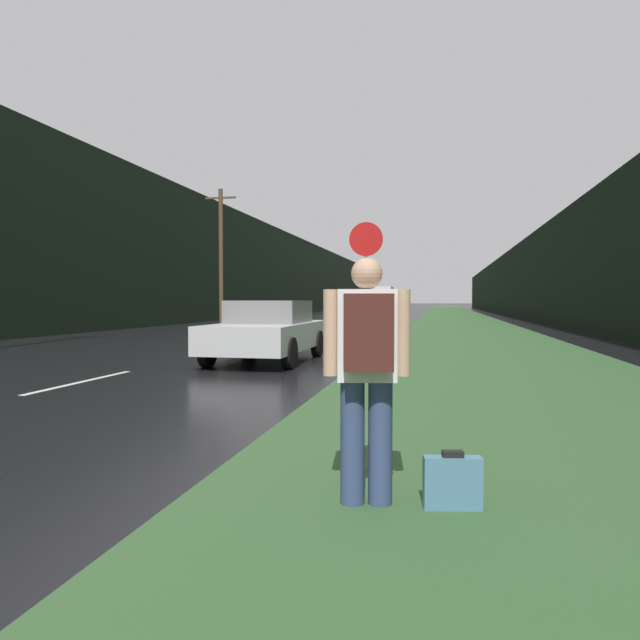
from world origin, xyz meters
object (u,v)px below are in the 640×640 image
delivery_truck (384,298)px  hitchhiker_with_backpack (367,365)px  car_passing_far (385,310)px  suitcase (453,483)px  car_passing_near (268,331)px  stop_sign (366,276)px

delivery_truck → hitchhiker_with_backpack: bearing=-84.5°
car_passing_far → suitcase: bearing=96.2°
suitcase → car_passing_far: size_ratio=0.10×
car_passing_far → delivery_truck: size_ratio=0.55×
hitchhiker_with_backpack → car_passing_near: bearing=101.2°
car_passing_far → car_passing_near: bearing=90.0°
hitchhiker_with_backpack → suitcase: hitchhiker_with_backpack is taller
delivery_truck → car_passing_far: bearing=-84.4°
hitchhiker_with_backpack → delivery_truck: (-7.87, 81.89, 0.85)m
suitcase → delivery_truck: 82.30m
stop_sign → delivery_truck: bearing=95.3°
car_passing_far → hitchhiker_with_backpack: bearing=95.3°
stop_sign → suitcase: 8.90m
hitchhiker_with_backpack → car_passing_near: 9.67m
hitchhiker_with_backpack → delivery_truck: bearing=85.3°
hitchhiker_with_backpack → delivery_truck: 82.28m
suitcase → car_passing_near: 9.86m
stop_sign → hitchhiker_with_backpack: (1.13, -8.60, -0.98)m
car_passing_near → car_passing_far: bearing=-90.0°
hitchhiker_with_backpack → suitcase: 0.99m
car_passing_near → delivery_truck: bearing=-86.6°
hitchhiker_with_backpack → suitcase: (0.58, 0.05, -0.80)m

